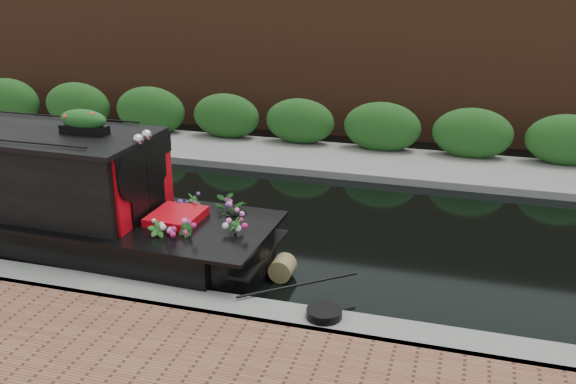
# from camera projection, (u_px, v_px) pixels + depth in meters

# --- Properties ---
(ground) EXTENTS (80.00, 80.00, 0.00)m
(ground) POSITION_uv_depth(u_px,v_px,m) (230.00, 222.00, 12.23)
(ground) COLOR black
(ground) RESTS_ON ground
(near_bank_coping) EXTENTS (40.00, 0.60, 0.50)m
(near_bank_coping) POSITION_uv_depth(u_px,v_px,m) (147.00, 307.00, 9.26)
(near_bank_coping) COLOR slate
(near_bank_coping) RESTS_ON ground
(far_bank_path) EXTENTS (40.00, 2.40, 0.34)m
(far_bank_path) POSITION_uv_depth(u_px,v_px,m) (291.00, 159.00, 16.01)
(far_bank_path) COLOR slate
(far_bank_path) RESTS_ON ground
(far_hedge) EXTENTS (40.00, 1.10, 2.80)m
(far_hedge) POSITION_uv_depth(u_px,v_px,m) (301.00, 149.00, 16.82)
(far_hedge) COLOR #1C4918
(far_hedge) RESTS_ON ground
(far_brick_wall) EXTENTS (40.00, 1.00, 8.00)m
(far_brick_wall) POSITION_uv_depth(u_px,v_px,m) (319.00, 130.00, 18.71)
(far_brick_wall) COLOR #4F2C1A
(far_brick_wall) RESTS_ON ground
(rope_fender) EXTENTS (0.37, 0.37, 0.37)m
(rope_fender) POSITION_uv_depth(u_px,v_px,m) (282.00, 268.00, 10.03)
(rope_fender) COLOR olive
(rope_fender) RESTS_ON ground
(coiled_mooring_rope) EXTENTS (0.48, 0.48, 0.12)m
(coiled_mooring_rope) POSITION_uv_depth(u_px,v_px,m) (324.00, 313.00, 8.52)
(coiled_mooring_rope) COLOR black
(coiled_mooring_rope) RESTS_ON near_bank_coping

